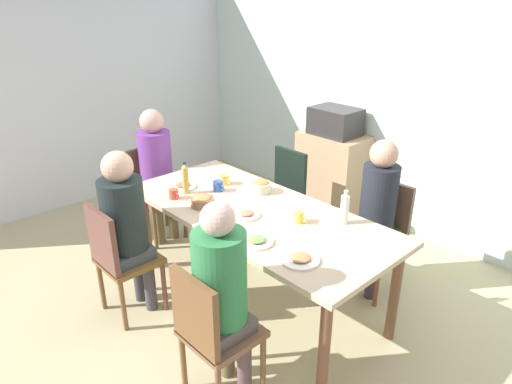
{
  "coord_description": "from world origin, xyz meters",
  "views": [
    {
      "loc": [
        2.2,
        -2.07,
        2.25
      ],
      "look_at": [
        0.0,
        0.0,
        0.93
      ],
      "focal_mm": 31.96,
      "sensor_mm": 36.0,
      "label": 1
    }
  ],
  "objects_px": {
    "cup_1": "(218,186)",
    "cup_3": "(299,217)",
    "cup_2": "(174,194)",
    "bowl_1": "(202,201)",
    "chair_3": "(380,230)",
    "plate_1": "(246,214)",
    "cup_0": "(224,179)",
    "microwave": "(335,121)",
    "side_cabinet": "(331,175)",
    "bottle_0": "(345,208)",
    "chair_1": "(154,188)",
    "person_3": "(377,206)",
    "plate_3": "(183,186)",
    "bowl_0": "(261,186)",
    "chair_2": "(118,256)",
    "person_4": "(222,287)",
    "person_2": "(125,220)",
    "plate_0": "(257,241)",
    "person_1": "(156,164)",
    "chair_0": "(283,191)",
    "plate_2": "(300,259)",
    "chair_4": "(211,329)",
    "dining_table": "(256,220)",
    "bottle_1": "(185,179)"
  },
  "relations": [
    {
      "from": "chair_3",
      "to": "chair_4",
      "type": "height_order",
      "value": "same"
    },
    {
      "from": "cup_0",
      "to": "cup_1",
      "type": "xyz_separation_m",
      "value": [
        0.08,
        -0.13,
        0.0
      ]
    },
    {
      "from": "chair_2",
      "to": "bottle_1",
      "type": "xyz_separation_m",
      "value": [
        -0.08,
        0.67,
        0.39
      ]
    },
    {
      "from": "dining_table",
      "to": "chair_0",
      "type": "distance_m",
      "value": 1.03
    },
    {
      "from": "person_2",
      "to": "bowl_1",
      "type": "bearing_deg",
      "value": 68.97
    },
    {
      "from": "chair_3",
      "to": "cup_0",
      "type": "distance_m",
      "value": 1.34
    },
    {
      "from": "person_1",
      "to": "cup_0",
      "type": "relative_size",
      "value": 10.46
    },
    {
      "from": "chair_4",
      "to": "chair_0",
      "type": "bearing_deg",
      "value": 122.16
    },
    {
      "from": "chair_3",
      "to": "cup_1",
      "type": "bearing_deg",
      "value": -140.77
    },
    {
      "from": "bottle_0",
      "to": "person_3",
      "type": "bearing_deg",
      "value": 92.87
    },
    {
      "from": "plate_3",
      "to": "cup_2",
      "type": "relative_size",
      "value": 1.97
    },
    {
      "from": "cup_0",
      "to": "side_cabinet",
      "type": "xyz_separation_m",
      "value": [
        -0.02,
        1.5,
        -0.37
      ]
    },
    {
      "from": "plate_1",
      "to": "bowl_0",
      "type": "distance_m",
      "value": 0.45
    },
    {
      "from": "chair_1",
      "to": "plate_2",
      "type": "relative_size",
      "value": 3.84
    },
    {
      "from": "cup_2",
      "to": "bowl_1",
      "type": "bearing_deg",
      "value": 17.07
    },
    {
      "from": "cup_2",
      "to": "chair_3",
      "type": "bearing_deg",
      "value": 46.0
    },
    {
      "from": "person_3",
      "to": "bowl_1",
      "type": "bearing_deg",
      "value": -131.04
    },
    {
      "from": "cup_1",
      "to": "cup_3",
      "type": "bearing_deg",
      "value": 4.43
    },
    {
      "from": "side_cabinet",
      "to": "bottle_0",
      "type": "bearing_deg",
      "value": -49.84
    },
    {
      "from": "plate_3",
      "to": "cup_3",
      "type": "height_order",
      "value": "cup_3"
    },
    {
      "from": "cup_3",
      "to": "plate_1",
      "type": "bearing_deg",
      "value": -147.81
    },
    {
      "from": "cup_1",
      "to": "bowl_1",
      "type": "bearing_deg",
      "value": -62.17
    },
    {
      "from": "bowl_1",
      "to": "cup_2",
      "type": "bearing_deg",
      "value": -162.93
    },
    {
      "from": "microwave",
      "to": "person_3",
      "type": "bearing_deg",
      "value": -38.65
    },
    {
      "from": "chair_0",
      "to": "person_3",
      "type": "xyz_separation_m",
      "value": [
        1.08,
        -0.09,
        0.24
      ]
    },
    {
      "from": "plate_3",
      "to": "bowl_0",
      "type": "height_order",
      "value": "bowl_0"
    },
    {
      "from": "person_3",
      "to": "chair_4",
      "type": "bearing_deg",
      "value": -90.0
    },
    {
      "from": "person_2",
      "to": "plate_0",
      "type": "bearing_deg",
      "value": 26.88
    },
    {
      "from": "chair_0",
      "to": "microwave",
      "type": "distance_m",
      "value": 0.96
    },
    {
      "from": "chair_2",
      "to": "person_3",
      "type": "bearing_deg",
      "value": 56.42
    },
    {
      "from": "chair_3",
      "to": "plate_1",
      "type": "xyz_separation_m",
      "value": [
        -0.52,
        -0.97,
        0.28
      ]
    },
    {
      "from": "chair_3",
      "to": "cup_3",
      "type": "distance_m",
      "value": 0.85
    },
    {
      "from": "plate_1",
      "to": "microwave",
      "type": "distance_m",
      "value": 1.89
    },
    {
      "from": "plate_1",
      "to": "person_3",
      "type": "bearing_deg",
      "value": 59.3
    },
    {
      "from": "cup_2",
      "to": "cup_3",
      "type": "relative_size",
      "value": 1.02
    },
    {
      "from": "cup_2",
      "to": "person_4",
      "type": "bearing_deg",
      "value": -21.65
    },
    {
      "from": "person_3",
      "to": "bottle_0",
      "type": "height_order",
      "value": "person_3"
    },
    {
      "from": "cup_3",
      "to": "person_1",
      "type": "bearing_deg",
      "value": -176.92
    },
    {
      "from": "side_cabinet",
      "to": "chair_3",
      "type": "bearing_deg",
      "value": -35.69
    },
    {
      "from": "chair_1",
      "to": "chair_2",
      "type": "xyz_separation_m",
      "value": [
        0.92,
        -0.86,
        0.0
      ]
    },
    {
      "from": "chair_3",
      "to": "bottle_1",
      "type": "distance_m",
      "value": 1.61
    },
    {
      "from": "chair_2",
      "to": "cup_1",
      "type": "bearing_deg",
      "value": 85.9
    },
    {
      "from": "person_1",
      "to": "microwave",
      "type": "relative_size",
      "value": 2.7
    },
    {
      "from": "plate_0",
      "to": "cup_3",
      "type": "height_order",
      "value": "cup_3"
    },
    {
      "from": "chair_2",
      "to": "bowl_1",
      "type": "bearing_deg",
      "value": 71.77
    },
    {
      "from": "chair_1",
      "to": "cup_0",
      "type": "bearing_deg",
      "value": 9.92
    },
    {
      "from": "cup_3",
      "to": "side_cabinet",
      "type": "bearing_deg",
      "value": 120.44
    },
    {
      "from": "bottle_0",
      "to": "plate_3",
      "type": "bearing_deg",
      "value": -160.91
    },
    {
      "from": "chair_1",
      "to": "bowl_0",
      "type": "xyz_separation_m",
      "value": [
        1.24,
        0.27,
        0.32
      ]
    },
    {
      "from": "chair_2",
      "to": "chair_3",
      "type": "bearing_deg",
      "value": 57.84
    }
  ]
}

